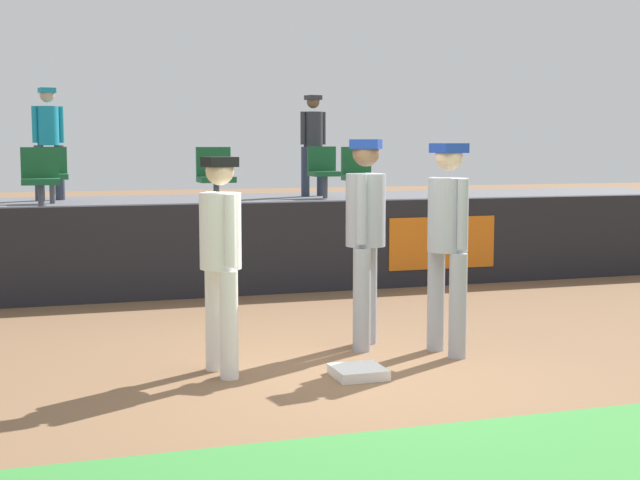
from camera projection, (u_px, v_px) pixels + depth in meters
ground_plane at (356, 376)px, 7.22m from camera, size 60.00×60.00×0.00m
first_base at (358, 372)px, 7.19m from camera, size 0.40×0.40×0.08m
player_fielder_home at (221, 250)px, 7.19m from camera, size 0.39×0.57×1.75m
player_runner_visitor at (448, 233)px, 7.87m from camera, size 0.41×0.52×1.86m
player_coach_visitor at (366, 228)px, 8.14m from camera, size 0.49×0.49×1.89m
field_wall at (241, 249)px, 11.07m from camera, size 18.00×0.26×1.14m
bleacher_platform at (202, 236)px, 13.51m from camera, size 18.00×4.80×0.97m
seat_back_right at (324, 169)px, 14.69m from camera, size 0.48×0.44×0.84m
seat_front_center at (215, 174)px, 12.33m from camera, size 0.48×0.44×0.84m
seat_back_left at (51, 172)px, 13.39m from camera, size 0.46×0.44×0.84m
seat_front_left at (40, 176)px, 11.63m from camera, size 0.48×0.44×0.84m
seat_front_right at (359, 173)px, 12.97m from camera, size 0.45×0.44×0.84m
spectator_hooded at (48, 135)px, 14.07m from camera, size 0.48×0.39×1.75m
spectator_capped at (313, 138)px, 15.21m from camera, size 0.47×0.38×1.70m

